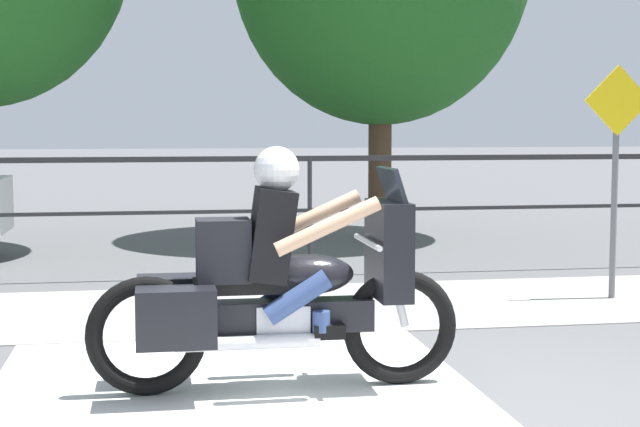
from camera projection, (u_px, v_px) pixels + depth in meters
The scene contains 5 objects.
ground_plane at pixel (447, 411), 5.80m from camera, with size 120.00×120.00×0.00m, color #565659.
sidewalk_band at pixel (340, 305), 9.14m from camera, with size 44.00×2.40×0.01m, color #99968E.
fence_railing at pixel (310, 182), 10.81m from camera, with size 36.00×0.05×1.34m.
motorcycle at pixel (275, 284), 6.22m from camera, with size 2.39×0.76×1.56m.
street_sign at pixel (616, 154), 9.37m from camera, with size 0.67×0.06×2.25m.
Camera 1 is at (-1.69, -5.46, 1.71)m, focal length 55.00 mm.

